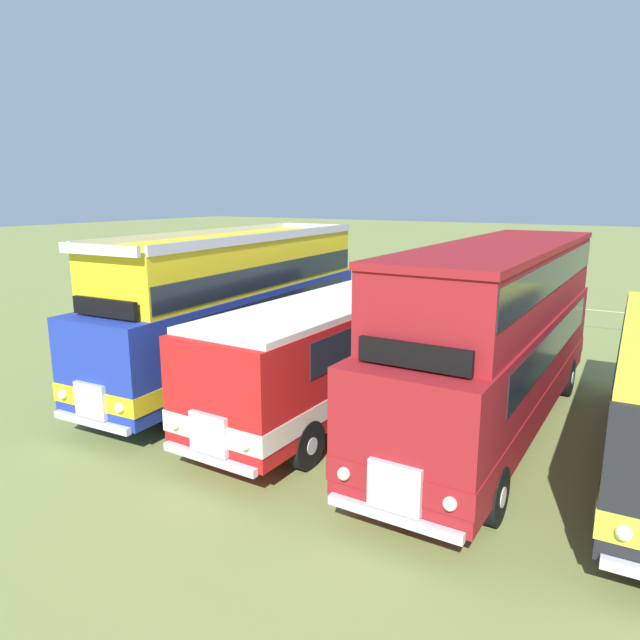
% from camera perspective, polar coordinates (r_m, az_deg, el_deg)
% --- Properties ---
extents(bus_first_in_row, '(3.08, 11.20, 4.52)m').
position_cam_1_polar(bus_first_in_row, '(17.54, -8.04, 1.66)').
color(bus_first_in_row, '#1E339E').
rests_on(bus_first_in_row, ground).
extents(bus_second_in_row, '(2.76, 10.62, 2.99)m').
position_cam_1_polar(bus_second_in_row, '(15.29, 2.51, -2.16)').
color(bus_second_in_row, red).
rests_on(bus_second_in_row, ground).
extents(bus_third_in_row, '(2.70, 11.24, 4.49)m').
position_cam_1_polar(bus_third_in_row, '(14.07, 17.07, -0.97)').
color(bus_third_in_row, maroon).
rests_on(bus_third_in_row, ground).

